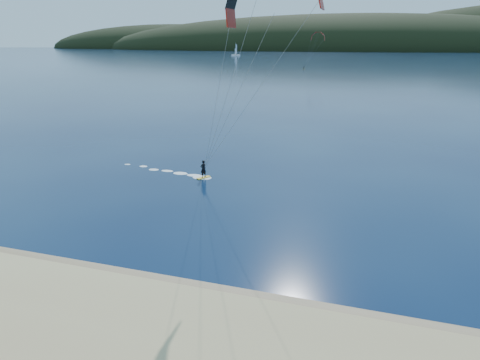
# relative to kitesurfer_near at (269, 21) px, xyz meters

# --- Properties ---
(ground) EXTENTS (1800.00, 1800.00, 0.00)m
(ground) POSITION_rel_kitesurfer_near_xyz_m (-4.28, -19.46, -14.68)
(ground) COLOR #071435
(ground) RESTS_ON ground
(wet_sand) EXTENTS (220.00, 2.50, 0.10)m
(wet_sand) POSITION_rel_kitesurfer_near_xyz_m (-4.28, -14.96, -14.63)
(wet_sand) COLOR #8E7653
(wet_sand) RESTS_ON ground
(headland) EXTENTS (1200.00, 310.00, 140.00)m
(headland) POSITION_rel_kitesurfer_near_xyz_m (-3.65, 725.83, -14.68)
(headland) COLOR black
(headland) RESTS_ON ground
(kitesurfer_near) EXTENTS (22.67, 8.02, 17.79)m
(kitesurfer_near) POSITION_rel_kitesurfer_near_xyz_m (0.00, 0.00, 0.00)
(kitesurfer_near) COLOR gold
(kitesurfer_near) RESTS_ON ground
(kitesurfer_far) EXTENTS (10.86, 6.70, 16.09)m
(kitesurfer_far) POSITION_rel_kitesurfer_near_xyz_m (-20.80, 181.85, -0.64)
(kitesurfer_far) COLOR gold
(kitesurfer_far) RESTS_ON ground
(sailboat) EXTENTS (8.72, 5.51, 12.22)m
(sailboat) POSITION_rel_kitesurfer_near_xyz_m (-123.90, 373.00, -13.78)
(sailboat) COLOR white
(sailboat) RESTS_ON ground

